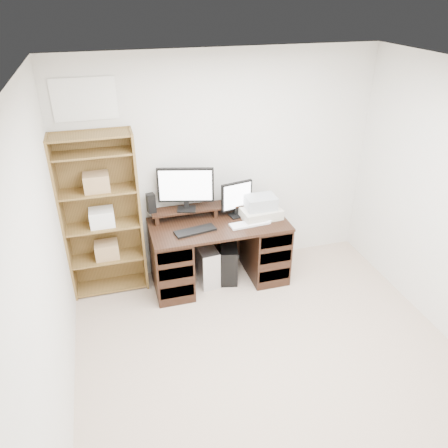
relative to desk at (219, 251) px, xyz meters
name	(u,v)px	position (x,y,z in m)	size (l,w,h in m)	color
room	(296,265)	(0.14, -1.64, 0.86)	(3.54, 4.04, 2.54)	tan
desk	(219,251)	(0.00, 0.00, 0.00)	(1.50, 0.70, 0.75)	black
riser_shelf	(214,207)	(0.00, 0.21, 0.45)	(1.40, 0.22, 0.12)	black
monitor_wide	(186,187)	(-0.31, 0.19, 0.75)	(0.59, 0.22, 0.48)	black
monitor_small	(237,198)	(0.24, 0.12, 0.58)	(0.37, 0.17, 0.40)	black
speaker	(151,203)	(-0.69, 0.23, 0.59)	(0.09, 0.09, 0.21)	black
keyboard_black	(195,231)	(-0.29, -0.12, 0.37)	(0.44, 0.15, 0.02)	black
keyboard_white	(250,224)	(0.32, -0.13, 0.37)	(0.44, 0.13, 0.02)	white
mouse	(269,220)	(0.54, -0.12, 0.38)	(0.09, 0.06, 0.04)	silver
printer	(260,212)	(0.48, 0.01, 0.41)	(0.43, 0.33, 0.11)	beige
basket	(261,202)	(0.48, 0.01, 0.54)	(0.33, 0.24, 0.14)	#A2A9AD
tower_silver	(206,263)	(-0.15, 0.04, -0.16)	(0.20, 0.45, 0.45)	silver
tower_black	(229,261)	(0.12, 0.02, -0.17)	(0.29, 0.47, 0.44)	black
bookshelf	(102,215)	(-1.21, 0.21, 0.53)	(0.80, 0.30, 1.80)	brown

